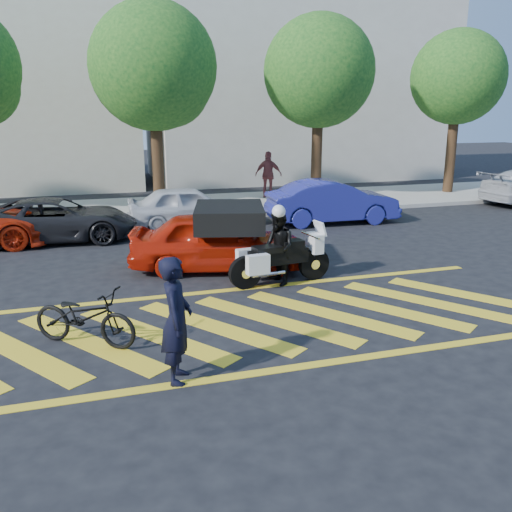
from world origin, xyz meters
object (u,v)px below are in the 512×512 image
object	(u,v)px
police_motorcycle	(279,259)
parked_mid_right	(189,206)
officer_bike	(176,320)
officer_moto	(278,248)
red_convertible	(218,241)
parked_right	(332,202)
bicycle	(85,317)
parked_mid_left	(57,220)

from	to	relation	value
police_motorcycle	parked_mid_right	size ratio (longest dim) A/B	0.61
officer_bike	officer_moto	world-z (taller)	officer_bike
officer_bike	red_convertible	distance (m)	5.57
parked_right	bicycle	bearing A→B (deg)	137.22
officer_moto	parked_mid_left	xyz separation A→B (m)	(-4.82, 5.80, -0.19)
officer_bike	parked_right	size ratio (longest dim) A/B	0.41
bicycle	parked_mid_left	world-z (taller)	parked_mid_left
parked_mid_right	police_motorcycle	bearing A→B (deg)	-170.70
parked_mid_left	parked_right	xyz separation A→B (m)	(8.83, 0.00, 0.10)
police_motorcycle	parked_mid_right	distance (m)	6.68
parked_mid_right	officer_moto	bearing A→B (deg)	-170.83
officer_bike	red_convertible	xyz separation A→B (m)	(1.83, 5.25, -0.21)
officer_moto	red_convertible	bearing A→B (deg)	-152.84
bicycle	red_convertible	xyz separation A→B (m)	(3.09, 3.59, 0.22)
police_motorcycle	parked_mid_left	bearing A→B (deg)	122.98
red_convertible	police_motorcycle	bearing A→B (deg)	-131.33
police_motorcycle	officer_moto	world-z (taller)	officer_moto
officer_bike	police_motorcycle	size ratio (longest dim) A/B	0.76
police_motorcycle	red_convertible	bearing A→B (deg)	117.51
officer_moto	parked_mid_left	size ratio (longest dim) A/B	0.36
red_convertible	parked_right	bearing A→B (deg)	-35.10
red_convertible	parked_mid_left	bearing A→B (deg)	55.87
bicycle	police_motorcycle	bearing A→B (deg)	-29.46
officer_bike	parked_mid_right	world-z (taller)	officer_bike
police_motorcycle	parked_right	distance (m)	7.05
officer_bike	officer_moto	size ratio (longest dim) A/B	1.12
police_motorcycle	red_convertible	xyz separation A→B (m)	(-1.03, 1.50, 0.13)
parked_mid_right	parked_right	world-z (taller)	parked_right
red_convertible	parked_mid_right	bearing A→B (deg)	11.68
red_convertible	parked_right	world-z (taller)	parked_right
red_convertible	officer_bike	bearing A→B (deg)	175.10
officer_bike	red_convertible	size ratio (longest dim) A/B	0.44
bicycle	parked_mid_left	size ratio (longest dim) A/B	0.41
officer_bike	police_motorcycle	xyz separation A→B (m)	(2.86, 3.75, -0.34)
bicycle	parked_mid_right	xyz separation A→B (m)	(3.32, 8.71, 0.19)
bicycle	red_convertible	bearing A→B (deg)	-7.02
officer_moto	parked_mid_left	bearing A→B (deg)	-147.10
parked_mid_left	police_motorcycle	bearing A→B (deg)	-136.39
red_convertible	parked_mid_right	distance (m)	5.13
red_convertible	parked_mid_left	distance (m)	5.75
parked_mid_right	bicycle	bearing A→B (deg)	161.63
officer_bike	officer_moto	distance (m)	4.71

